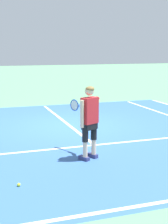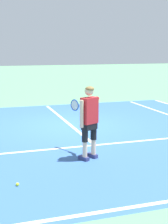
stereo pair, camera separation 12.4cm
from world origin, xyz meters
The scene contains 7 objects.
ground_plane centered at (0.00, 0.00, 0.00)m, with size 80.00×80.00×0.00m, color #609E70.
court_inner_surface centered at (0.00, -0.99, 0.00)m, with size 10.98×10.31×0.00m, color #3866A8.
line_baseline centered at (0.00, -5.95, 0.00)m, with size 10.98×0.10×0.01m, color white.
line_service centered at (0.00, -2.44, 0.00)m, with size 8.23×0.10×0.01m, color white.
line_centre_service centered at (0.00, 0.76, 0.00)m, with size 0.10×6.40×0.01m, color white.
tennis_player centered at (-0.51, -3.43, 0.99)m, with size 0.56×1.23×1.71m.
tennis_ball_near_feet centered at (-2.29, -4.51, 0.03)m, with size 0.07×0.07×0.07m, color #CCE02D.
Camera 1 is at (-2.99, -10.43, 2.55)m, focal length 53.11 mm.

